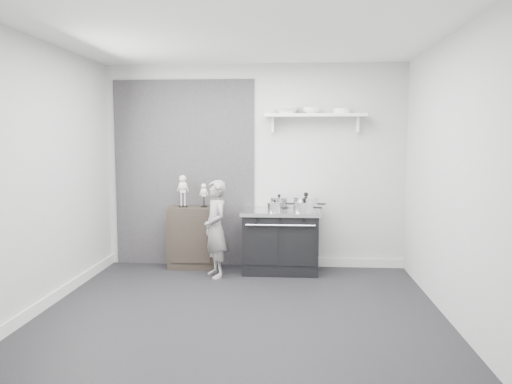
# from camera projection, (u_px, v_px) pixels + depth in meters

# --- Properties ---
(ground) EXTENTS (4.00, 4.00, 0.00)m
(ground) POSITION_uv_depth(u_px,v_px,m) (241.00, 309.00, 5.04)
(ground) COLOR black
(ground) RESTS_ON ground
(room_shell) EXTENTS (4.02, 3.62, 2.71)m
(room_shell) POSITION_uv_depth(u_px,v_px,m) (233.00, 147.00, 5.02)
(room_shell) COLOR #BBBBB8
(room_shell) RESTS_ON ground
(wall_shelf) EXTENTS (1.30, 0.26, 0.24)m
(wall_shelf) POSITION_uv_depth(u_px,v_px,m) (315.00, 116.00, 6.43)
(wall_shelf) COLOR white
(wall_shelf) RESTS_ON room_shell
(stove) EXTENTS (1.00, 0.63, 0.80)m
(stove) POSITION_uv_depth(u_px,v_px,m) (281.00, 241.00, 6.43)
(stove) COLOR black
(stove) RESTS_ON ground
(side_cabinet) EXTENTS (0.63, 0.37, 0.82)m
(side_cabinet) POSITION_uv_depth(u_px,v_px,m) (193.00, 237.00, 6.65)
(side_cabinet) COLOR black
(side_cabinet) RESTS_ON ground
(child) EXTENTS (0.47, 0.53, 1.21)m
(child) POSITION_uv_depth(u_px,v_px,m) (216.00, 229.00, 6.18)
(child) COLOR gray
(child) RESTS_ON ground
(pot_back_left) EXTENTS (0.32, 0.23, 0.20)m
(pot_back_left) POSITION_uv_depth(u_px,v_px,m) (279.00, 203.00, 6.51)
(pot_back_left) COLOR silver
(pot_back_left) RESTS_ON stove
(pot_back_right) EXTENTS (0.42, 0.34, 0.23)m
(pot_back_right) POSITION_uv_depth(u_px,v_px,m) (306.00, 203.00, 6.43)
(pot_back_right) COLOR silver
(pot_back_right) RESTS_ON stove
(pot_front_right) EXTENTS (0.36, 0.27, 0.18)m
(pot_front_right) POSITION_uv_depth(u_px,v_px,m) (304.00, 207.00, 6.20)
(pot_front_right) COLOR silver
(pot_front_right) RESTS_ON stove
(pot_front_center) EXTENTS (0.27, 0.18, 0.15)m
(pot_front_center) POSITION_uv_depth(u_px,v_px,m) (275.00, 207.00, 6.23)
(pot_front_center) COLOR silver
(pot_front_center) RESTS_ON stove
(skeleton_full) EXTENTS (0.14, 0.09, 0.49)m
(skeleton_full) POSITION_uv_depth(u_px,v_px,m) (183.00, 189.00, 6.59)
(skeleton_full) COLOR beige
(skeleton_full) RESTS_ON side_cabinet
(skeleton_torso) EXTENTS (0.10, 0.06, 0.36)m
(skeleton_torso) POSITION_uv_depth(u_px,v_px,m) (204.00, 194.00, 6.57)
(skeleton_torso) COLOR beige
(skeleton_torso) RESTS_ON side_cabinet
(bowl_large) EXTENTS (0.33, 0.33, 0.08)m
(bowl_large) POSITION_uv_depth(u_px,v_px,m) (287.00, 111.00, 6.44)
(bowl_large) COLOR white
(bowl_large) RESTS_ON wall_shelf
(bowl_small) EXTENTS (0.24, 0.24, 0.08)m
(bowl_small) POSITION_uv_depth(u_px,v_px,m) (312.00, 111.00, 6.42)
(bowl_small) COLOR white
(bowl_small) RESTS_ON wall_shelf
(plate_stack) EXTENTS (0.24, 0.24, 0.06)m
(plate_stack) POSITION_uv_depth(u_px,v_px,m) (342.00, 111.00, 6.39)
(plate_stack) COLOR white
(plate_stack) RESTS_ON wall_shelf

